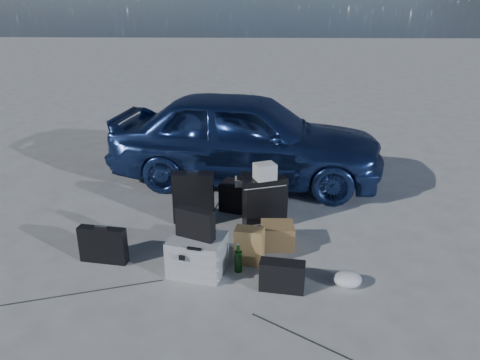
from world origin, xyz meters
The scene contains 16 objects.
ground centered at (0.00, 0.00, 0.00)m, with size 60.00×60.00×0.00m, color #B4B4AF.
car centered at (0.12, 2.58, 0.69)m, with size 1.63×4.05×1.38m, color navy.
pelican_case centered at (-0.32, -0.05, 0.20)m, with size 0.54×0.44×0.39m, color #A2A4A7.
laptop_bag centered at (-0.34, -0.05, 0.55)m, with size 0.41×0.10×0.31m, color black.
briefcase centered at (-1.35, 0.11, 0.20)m, with size 0.51×0.11×0.40m, color black.
suitcase_left centered at (-0.50, 1.11, 0.33)m, with size 0.50×0.18×0.65m, color black.
suitcase_right centered at (0.38, 1.01, 0.31)m, with size 0.52×0.19×0.63m, color black.
white_carton centered at (0.37, 1.00, 0.73)m, with size 0.24×0.19×0.19m, color beige.
duffel_bag centered at (0.20, 1.44, 0.19)m, with size 0.76×0.33×0.38m, color black.
flat_box_white centered at (0.18, 1.46, 0.41)m, with size 0.36×0.27×0.06m, color beige.
flat_box_black centered at (0.20, 1.47, 0.47)m, with size 0.29×0.21×0.06m, color black.
kraft_bag centered at (0.20, 0.14, 0.20)m, with size 0.30×0.18×0.40m, color #A68748.
cardboard_box centered at (0.52, 0.50, 0.14)m, with size 0.37×0.32×0.28m, color olive.
plastic_bag centered at (1.17, -0.27, 0.08)m, with size 0.27×0.23×0.15m, color silver.
messenger_bag centered at (0.53, -0.35, 0.15)m, with size 0.43×0.16×0.30m, color black.
green_bottle centered at (0.09, -0.04, 0.16)m, with size 0.08×0.08×0.32m, color black.
Camera 1 is at (0.24, -4.21, 2.65)m, focal length 35.00 mm.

